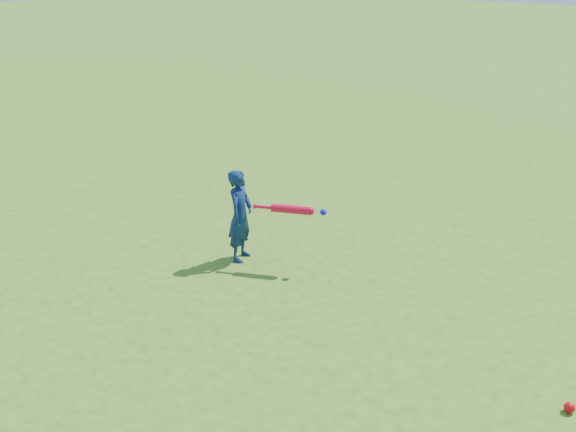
% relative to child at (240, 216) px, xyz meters
% --- Properties ---
extents(ground, '(80.00, 80.00, 0.00)m').
position_rel_child_xyz_m(ground, '(0.05, -0.14, -0.48)').
color(ground, '#3C6D19').
rests_on(ground, ground).
extents(child, '(0.34, 0.41, 0.97)m').
position_rel_child_xyz_m(child, '(0.00, 0.00, 0.00)').
color(child, '#10244C').
rests_on(child, ground).
extents(ground_ball_red, '(0.08, 0.08, 0.08)m').
position_rel_child_xyz_m(ground_ball_red, '(3.44, -0.31, -0.44)').
color(ground_ball_red, red).
rests_on(ground_ball_red, ground).
extents(bat_swing, '(0.67, 0.37, 0.08)m').
position_rel_child_xyz_m(bat_swing, '(0.53, 0.22, 0.13)').
color(bat_swing, red).
rests_on(bat_swing, ground).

